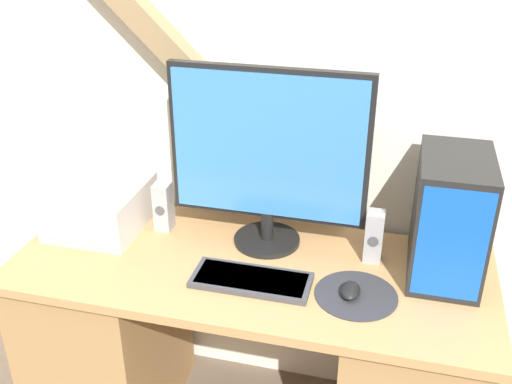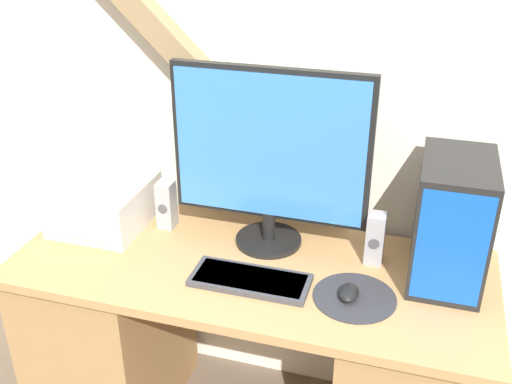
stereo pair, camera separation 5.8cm
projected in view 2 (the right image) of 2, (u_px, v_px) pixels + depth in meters
wall_back at (279, 37)px, 1.88m from camera, size 6.40×0.13×2.70m
desk at (250, 352)px, 2.02m from camera, size 1.48×0.61×0.73m
monitor at (270, 153)px, 1.83m from camera, size 0.62×0.22×0.58m
keyboard at (250, 280)px, 1.77m from camera, size 0.35×0.15×0.02m
mousepad at (354, 297)px, 1.70m from camera, size 0.24×0.24×0.00m
mouse at (349, 292)px, 1.70m from camera, size 0.06×0.09×0.03m
computer_tower at (451, 221)px, 1.72m from camera, size 0.20×0.32×0.37m
printer at (104, 204)px, 2.06m from camera, size 0.29×0.33×0.15m
speaker_left at (166, 205)px, 2.03m from camera, size 0.05×0.06×0.17m
speaker_right at (375, 239)px, 1.83m from camera, size 0.05×0.06×0.17m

